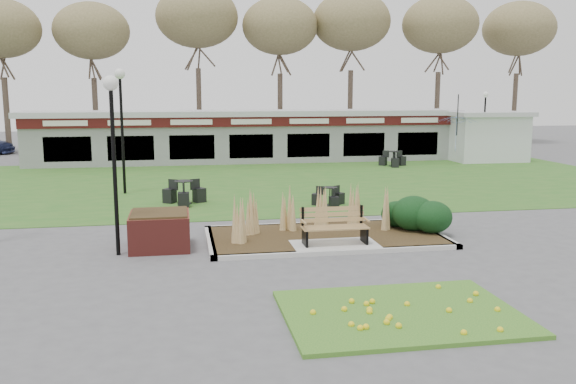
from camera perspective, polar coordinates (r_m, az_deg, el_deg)
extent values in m
plane|color=#515154|center=(15.56, 4.53, -5.46)|extent=(100.00, 100.00, 0.00)
cube|color=#29621F|center=(27.11, -1.84, 0.99)|extent=(34.00, 16.00, 0.02)
cube|color=#27631C|center=(11.36, 10.47, -11.08)|extent=(4.20, 3.00, 0.08)
cube|color=black|center=(16.67, 3.50, -4.22)|extent=(6.22, 3.22, 0.12)
cube|color=#B7B7B2|center=(15.16, 4.92, -5.63)|extent=(6.40, 0.18, 0.12)
cube|color=#B7B7B2|center=(18.20, 2.31, -3.04)|extent=(6.40, 0.18, 0.12)
cube|color=#B7B7B2|center=(16.24, -7.27, -4.65)|extent=(0.18, 3.40, 0.12)
cube|color=#B7B7B2|center=(17.65, 13.38, -3.70)|extent=(0.18, 3.40, 0.12)
cube|color=#B7B7B2|center=(15.68, 4.40, -5.09)|extent=(2.20, 1.20, 0.13)
cone|color=tan|center=(16.59, -3.20, -2.04)|extent=(0.36, 0.36, 1.15)
cone|color=tan|center=(17.12, -0.04, -1.66)|extent=(0.36, 0.36, 1.15)
cone|color=tan|center=(17.53, 3.39, -1.42)|extent=(0.36, 0.36, 1.15)
cone|color=tan|center=(17.57, 6.40, -1.43)|extent=(0.36, 0.36, 1.15)
cone|color=tan|center=(17.44, 9.29, -1.58)|extent=(0.36, 0.36, 1.15)
cone|color=tan|center=(15.76, -4.66, -2.67)|extent=(0.36, 0.36, 1.15)
ellipsoid|color=black|center=(17.52, 11.66, -1.96)|extent=(1.21, 1.10, 0.99)
ellipsoid|color=black|center=(17.32, 13.37, -2.30)|extent=(1.10, 1.00, 0.90)
ellipsoid|color=black|center=(18.10, 11.95, -1.80)|extent=(1.06, 0.96, 0.86)
ellipsoid|color=black|center=(17.90, 10.16, -2.04)|extent=(0.92, 0.84, 0.76)
cube|color=#AA874D|center=(15.57, 4.42, -3.33)|extent=(1.70, 0.57, 0.04)
cube|color=#AA874D|center=(15.80, 4.15, -2.09)|extent=(1.70, 0.13, 0.44)
cube|color=black|center=(15.44, 1.60, -4.24)|extent=(0.06, 0.55, 0.42)
cube|color=black|center=(15.83, 7.15, -3.98)|extent=(0.06, 0.55, 0.42)
cube|color=black|center=(15.63, 1.38, -2.31)|extent=(0.06, 0.06, 0.50)
cube|color=black|center=(16.00, 6.87, -2.10)|extent=(0.06, 0.06, 0.50)
cube|color=#AA874D|center=(15.33, 1.47, -2.81)|extent=(0.05, 0.50, 0.04)
cube|color=#AA874D|center=(15.73, 7.34, -2.57)|extent=(0.05, 0.50, 0.04)
cube|color=maroon|center=(15.95, -11.90, -3.60)|extent=(1.50, 1.50, 0.90)
cube|color=black|center=(15.86, -11.96, -1.94)|extent=(1.40, 1.40, 0.06)
cube|color=gray|center=(34.86, -3.75, 5.00)|extent=(24.00, 3.00, 2.60)
cube|color=#430F0E|center=(33.26, -3.47, 6.60)|extent=(24.00, 0.18, 0.55)
cube|color=silver|center=(34.78, -3.77, 7.38)|extent=(24.60, 3.40, 0.30)
cube|color=silver|center=(33.15, -3.45, 6.59)|extent=(22.00, 0.02, 0.28)
cube|color=black|center=(33.45, -3.46, 4.30)|extent=(22.00, 0.10, 1.30)
cube|color=silver|center=(36.97, 17.98, 4.81)|extent=(4.00, 3.00, 2.60)
cube|color=silver|center=(36.89, 18.10, 6.98)|extent=(4.40, 3.40, 0.25)
cylinder|color=#47382B|center=(44.01, -24.95, 6.75)|extent=(0.36, 0.36, 5.17)
cylinder|color=#47382B|center=(42.88, -17.12, 7.16)|extent=(0.36, 0.36, 5.17)
ellipsoid|color=brown|center=(43.08, -17.51, 14.89)|extent=(5.24, 5.24, 3.93)
cylinder|color=#47382B|center=(42.58, -9.02, 7.44)|extent=(0.36, 0.36, 5.17)
ellipsoid|color=brown|center=(42.78, -9.23, 15.24)|extent=(5.24, 5.24, 3.93)
cylinder|color=#47382B|center=(43.11, -0.95, 7.58)|extent=(0.36, 0.36, 5.17)
ellipsoid|color=brown|center=(43.31, -0.98, 15.28)|extent=(5.24, 5.24, 3.93)
cylinder|color=#47382B|center=(44.46, 6.77, 7.57)|extent=(0.36, 0.36, 5.17)
ellipsoid|color=brown|center=(44.65, 6.92, 15.04)|extent=(5.24, 5.24, 3.93)
cylinder|color=#47382B|center=(46.54, 13.92, 7.45)|extent=(0.36, 0.36, 5.17)
ellipsoid|color=brown|center=(46.73, 14.21, 14.58)|extent=(5.24, 5.24, 3.93)
cylinder|color=#47382B|center=(49.28, 20.37, 7.23)|extent=(0.36, 0.36, 5.17)
ellipsoid|color=brown|center=(49.45, 20.76, 13.96)|extent=(5.24, 5.24, 3.93)
cylinder|color=black|center=(15.27, -15.91, 1.61)|extent=(0.10, 0.10, 4.01)
sphere|color=white|center=(15.14, -16.28, 9.76)|extent=(0.36, 0.36, 0.36)
cylinder|color=black|center=(35.74, 17.85, 5.52)|extent=(0.09, 0.09, 3.65)
sphere|color=white|center=(35.68, 18.02, 8.67)|extent=(0.33, 0.33, 0.33)
cylinder|color=black|center=(24.48, -15.23, 4.98)|extent=(0.11, 0.11, 4.45)
sphere|color=white|center=(24.43, -15.47, 10.61)|extent=(0.40, 0.40, 0.40)
cylinder|color=black|center=(21.98, -9.67, -1.06)|extent=(0.49, 0.49, 0.03)
cylinder|color=black|center=(21.91, -9.70, -0.05)|extent=(0.06, 0.06, 0.80)
cylinder|color=black|center=(21.85, -9.73, 1.02)|extent=(0.67, 0.67, 0.03)
cube|color=black|center=(22.22, -8.29, -0.29)|extent=(0.51, 0.51, 0.51)
cube|color=black|center=(22.26, -11.02, -0.34)|extent=(0.52, 0.52, 0.51)
cube|color=black|center=(21.33, -9.75, -0.73)|extent=(0.39, 0.39, 0.51)
cylinder|color=black|center=(21.41, 3.93, -1.24)|extent=(0.38, 0.38, 0.03)
cylinder|color=black|center=(21.35, 3.94, -0.42)|extent=(0.04, 0.04, 0.63)
cylinder|color=black|center=(21.30, 3.95, 0.43)|extent=(0.52, 0.52, 0.02)
cube|color=black|center=(21.72, 4.79, -0.59)|extent=(0.41, 0.41, 0.40)
cube|color=black|center=(21.48, 2.69, -0.68)|extent=(0.40, 0.40, 0.40)
cube|color=black|center=(20.92, 4.32, -0.97)|extent=(0.31, 0.31, 0.40)
cylinder|color=black|center=(33.07, 9.79, 2.44)|extent=(0.46, 0.46, 0.03)
cylinder|color=black|center=(33.03, 9.81, 3.08)|extent=(0.05, 0.05, 0.76)
cylinder|color=black|center=(32.99, 9.83, 3.76)|extent=(0.63, 0.63, 0.03)
cube|color=black|center=(33.42, 10.57, 2.88)|extent=(0.46, 0.46, 0.49)
cube|color=black|center=(33.25, 8.87, 2.89)|extent=(0.51, 0.51, 0.49)
cube|color=black|center=(32.48, 9.98, 2.71)|extent=(0.42, 0.42, 0.49)
cylinder|color=black|center=(34.39, 15.47, 4.28)|extent=(0.06, 0.06, 2.20)
imported|color=#3663BF|center=(34.34, 15.51, 5.30)|extent=(2.83, 2.85, 1.97)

